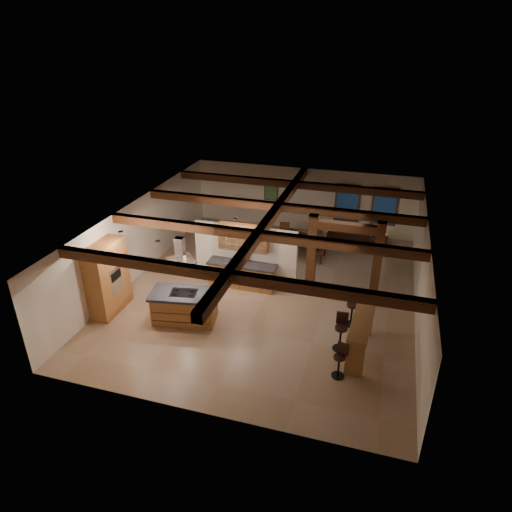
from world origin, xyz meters
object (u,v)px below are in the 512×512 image
at_px(dining_table, 300,246).
at_px(sofa, 352,236).
at_px(kitchen_island, 185,306).
at_px(bar_counter, 361,331).

relative_size(dining_table, sofa, 0.96).
relative_size(kitchen_island, dining_table, 1.12).
xyz_separation_m(kitchen_island, sofa, (4.49, 7.59, -0.22)).
xyz_separation_m(kitchen_island, bar_counter, (5.49, -0.10, 0.25)).
distance_m(kitchen_island, sofa, 8.82).
bearing_deg(sofa, kitchen_island, 65.69).
bearing_deg(bar_counter, kitchen_island, 178.92).
bearing_deg(dining_table, bar_counter, -39.38).
relative_size(kitchen_island, sofa, 1.08).
bearing_deg(bar_counter, dining_table, 116.54).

